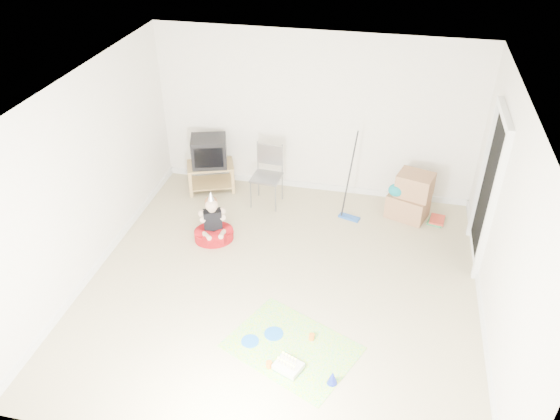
% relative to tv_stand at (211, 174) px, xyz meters
% --- Properties ---
extents(ground, '(5.00, 5.00, 0.00)m').
position_rel_tv_stand_xyz_m(ground, '(1.63, -2.11, -0.27)').
color(ground, '#C2B48B').
rests_on(ground, ground).
extents(doorway_recess, '(0.02, 0.90, 2.05)m').
position_rel_tv_stand_xyz_m(doorway_recess, '(4.11, -0.91, 0.75)').
color(doorway_recess, black).
rests_on(doorway_recess, ground).
extents(tv_stand, '(0.86, 0.70, 0.46)m').
position_rel_tv_stand_xyz_m(tv_stand, '(0.00, 0.00, 0.00)').
color(tv_stand, '#A9864C').
rests_on(tv_stand, ground).
extents(crt_tv, '(0.66, 0.59, 0.47)m').
position_rel_tv_stand_xyz_m(crt_tv, '(-0.00, 0.00, 0.42)').
color(crt_tv, black).
rests_on(crt_tv, tv_stand).
extents(folding_chair, '(0.47, 0.45, 0.98)m').
position_rel_tv_stand_xyz_m(folding_chair, '(1.00, -0.24, 0.20)').
color(folding_chair, gray).
rests_on(folding_chair, ground).
extents(cardboard_boxes, '(0.70, 0.61, 0.73)m').
position_rel_tv_stand_xyz_m(cardboard_boxes, '(3.19, -0.13, 0.08)').
color(cardboard_boxes, '#9C6E4B').
rests_on(cardboard_boxes, ground).
extents(floor_mop, '(0.34, 0.42, 1.29)m').
position_rel_tv_stand_xyz_m(floor_mop, '(2.33, -0.38, -0.02)').
color(floor_mop, '#2151A9').
rests_on(floor_mop, ground).
extents(book_pile, '(0.29, 0.34, 0.06)m').
position_rel_tv_stand_xyz_m(book_pile, '(3.64, -0.20, -0.24)').
color(book_pile, '#297C46').
rests_on(book_pile, ground).
extents(seated_woman, '(0.74, 0.74, 0.81)m').
position_rel_tv_stand_xyz_m(seated_woman, '(0.47, -1.33, -0.10)').
color(seated_woman, '#A00E13').
rests_on(seated_woman, ground).
extents(party_mat, '(1.68, 1.49, 0.01)m').
position_rel_tv_stand_xyz_m(party_mat, '(1.98, -3.12, -0.27)').
color(party_mat, '#E53080').
rests_on(party_mat, ground).
extents(birthday_cake, '(0.35, 0.32, 0.14)m').
position_rel_tv_stand_xyz_m(birthday_cake, '(2.00, -3.43, -0.23)').
color(birthday_cake, silver).
rests_on(birthday_cake, party_mat).
extents(blue_plate_near, '(0.22, 0.22, 0.01)m').
position_rel_tv_stand_xyz_m(blue_plate_near, '(1.73, -2.97, -0.26)').
color(blue_plate_near, blue).
rests_on(blue_plate_near, party_mat).
extents(blue_plate_far, '(0.29, 0.29, 0.01)m').
position_rel_tv_stand_xyz_m(blue_plate_far, '(1.49, -3.14, -0.26)').
color(blue_plate_far, blue).
rests_on(blue_plate_far, party_mat).
extents(orange_cup_near, '(0.09, 0.09, 0.08)m').
position_rel_tv_stand_xyz_m(orange_cup_near, '(2.18, -2.95, -0.23)').
color(orange_cup_near, orange).
rests_on(orange_cup_near, party_mat).
extents(orange_cup_far, '(0.09, 0.09, 0.08)m').
position_rel_tv_stand_xyz_m(orange_cup_far, '(1.79, -3.45, -0.23)').
color(orange_cup_far, orange).
rests_on(orange_cup_far, party_mat).
extents(blue_party_hat, '(0.16, 0.16, 0.17)m').
position_rel_tv_stand_xyz_m(blue_party_hat, '(2.49, -3.51, -0.19)').
color(blue_party_hat, '#1C2CC5').
rests_on(blue_party_hat, party_mat).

